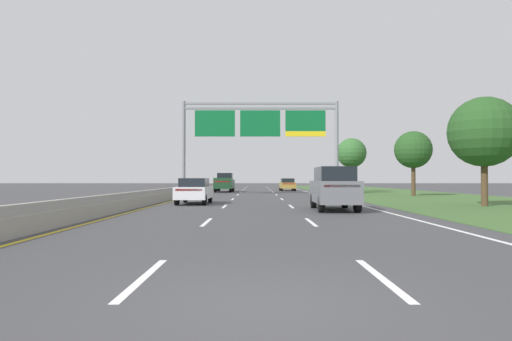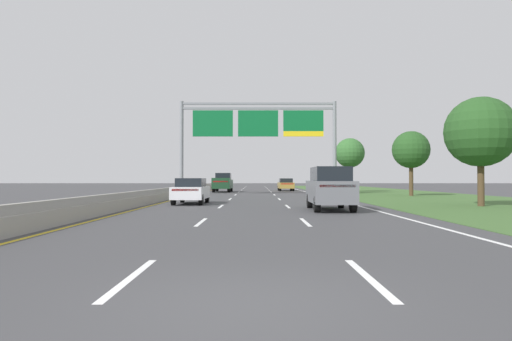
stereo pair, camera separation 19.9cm
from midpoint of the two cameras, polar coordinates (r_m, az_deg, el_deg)
name	(u,v)px [view 2 (the right image)]	position (r m, az deg, el deg)	size (l,w,h in m)	color
ground_plane	(256,196)	(40.60, 0.19, -3.21)	(220.00, 220.00, 0.00)	#3D3D3F
lane_striping	(256,196)	(40.14, 0.19, -3.23)	(11.96, 106.00, 0.01)	white
grass_verge_right	(412,196)	(42.93, 19.18, -3.02)	(14.00, 110.00, 0.02)	#3D602D
median_barrier_concrete	(183,192)	(41.12, -9.06, -2.67)	(0.60, 110.00, 0.85)	#99968E
overhead_sign_gantry	(260,128)	(43.50, 0.59, 5.39)	(15.06, 0.42, 8.98)	gray
pickup_truck_darkgreen	(224,183)	(52.43, -3.90, -1.54)	(2.09, 5.43, 2.20)	#193D23
car_gold_right_lane_sedan	(287,184)	(56.98, 4.06, -1.76)	(1.88, 4.43, 1.57)	#A38438
car_white_left_lane_sedan	(193,190)	(27.91, -7.78, -2.51)	(1.87, 4.42, 1.57)	silver
car_grey_right_lane_suv	(331,188)	(22.48, 9.73, -2.15)	(1.97, 4.73, 2.11)	slate
roadside_tree_near	(482,132)	(28.18, 26.80, 4.35)	(3.89, 3.89, 6.09)	#4C3823
roadside_tree_mid	(413,150)	(42.65, 19.26, 2.47)	(3.31, 3.31, 5.78)	#4C3823
roadside_tree_far	(351,153)	(53.07, 12.03, 2.15)	(3.38, 3.38, 6.19)	#4C3823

